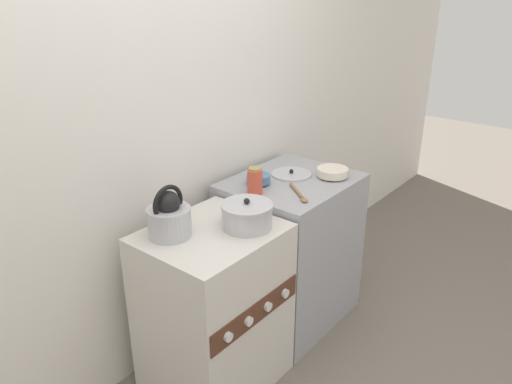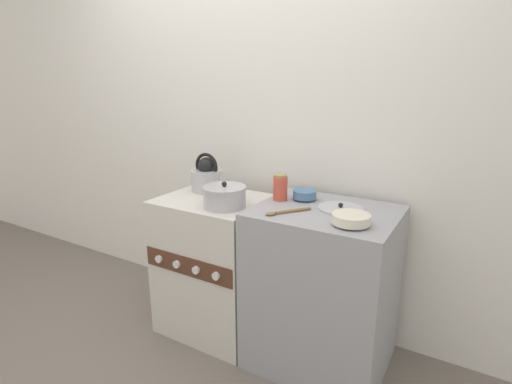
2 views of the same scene
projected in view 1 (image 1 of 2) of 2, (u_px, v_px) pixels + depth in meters
wall_back at (147, 130)px, 2.32m from camera, size 7.00×0.06×2.50m
stove at (214, 309)px, 2.42m from camera, size 0.62×0.55×0.84m
counter at (290, 250)px, 2.91m from camera, size 0.71×0.59×0.88m
kettle at (169, 217)px, 2.19m from camera, size 0.24×0.19×0.24m
cooking_pot at (247, 215)px, 2.27m from camera, size 0.24×0.24×0.14m
enamel_bowl at (332, 172)px, 2.76m from camera, size 0.17×0.17×0.05m
small_ceramic_bowl at (258, 179)px, 2.67m from camera, size 0.13×0.13×0.05m
storage_jar at (255, 181)px, 2.53m from camera, size 0.08×0.08×0.14m
loose_pot_lid at (291, 174)px, 2.81m from camera, size 0.23×0.23×0.03m
wooden_spoon at (299, 194)px, 2.53m from camera, size 0.17×0.21×0.02m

